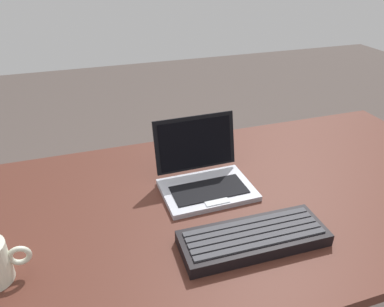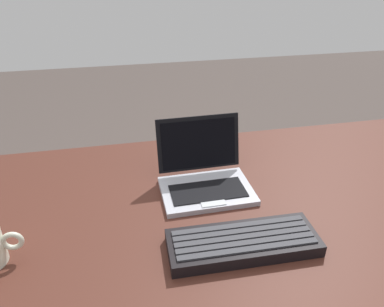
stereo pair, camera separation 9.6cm
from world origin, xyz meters
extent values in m
cube|color=#4C251B|center=(0.00, 0.00, 0.71)|extent=(1.49, 0.77, 0.03)
cylinder|color=black|center=(-0.68, 0.32, 0.35)|extent=(0.07, 0.07, 0.70)
cylinder|color=black|center=(0.68, 0.32, 0.35)|extent=(0.07, 0.07, 0.70)
cube|color=#AFB1BC|center=(-0.08, 0.04, 0.74)|extent=(0.25, 0.18, 0.01)
cube|color=black|center=(-0.08, 0.03, 0.74)|extent=(0.20, 0.10, 0.00)
cube|color=#B7BCC0|center=(-0.07, -0.02, 0.74)|extent=(0.06, 0.03, 0.00)
cube|color=black|center=(-0.08, 0.14, 0.83)|extent=(0.24, 0.04, 0.15)
cube|color=black|center=(-0.08, 0.14, 0.83)|extent=(0.21, 0.04, 0.13)
cube|color=silver|center=(-0.08, 0.14, 0.81)|extent=(0.20, 0.01, 0.01)
cube|color=black|center=(-0.05, -0.18, 0.74)|extent=(0.34, 0.13, 0.03)
cube|color=#38383D|center=(-0.05, -0.22, 0.76)|extent=(0.31, 0.02, 0.00)
cube|color=#38383D|center=(-0.05, -0.20, 0.76)|extent=(0.31, 0.02, 0.00)
cube|color=#38383D|center=(-0.05, -0.18, 0.76)|extent=(0.31, 0.02, 0.00)
cube|color=#38383D|center=(-0.05, -0.16, 0.76)|extent=(0.31, 0.02, 0.00)
cube|color=#38383D|center=(-0.05, -0.14, 0.76)|extent=(0.31, 0.02, 0.00)
torus|color=beige|center=(-0.54, -0.11, 0.78)|extent=(0.05, 0.01, 0.05)
camera|label=1|loc=(-0.37, -0.73, 1.32)|focal=34.05mm
camera|label=2|loc=(-0.28, -0.75, 1.32)|focal=34.05mm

